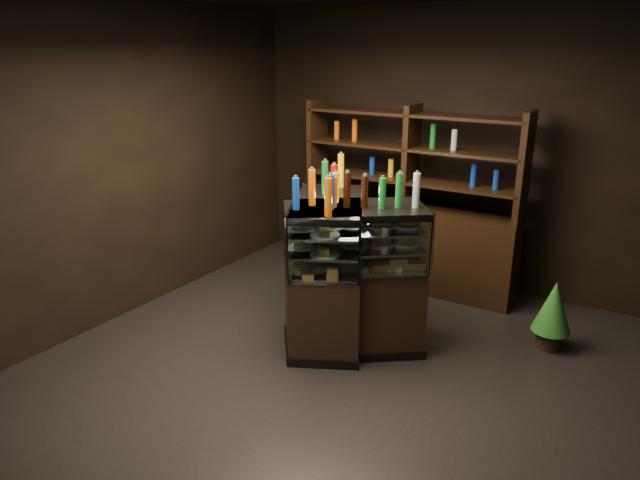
% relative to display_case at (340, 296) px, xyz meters
% --- Properties ---
extents(ground, '(5.00, 5.00, 0.00)m').
position_rel_display_case_xyz_m(ground, '(0.37, -0.51, -0.45)').
color(ground, black).
rests_on(ground, ground).
extents(room_shell, '(5.02, 5.02, 3.01)m').
position_rel_display_case_xyz_m(room_shell, '(0.37, -0.51, 1.50)').
color(room_shell, black).
rests_on(room_shell, ground).
extents(display_case, '(1.50, 1.35, 1.32)m').
position_rel_display_case_xyz_m(display_case, '(0.00, 0.00, 0.00)').
color(display_case, black).
rests_on(display_case, ground).
extents(food_display, '(1.13, 1.08, 0.41)m').
position_rel_display_case_xyz_m(food_display, '(-0.00, -0.00, 0.55)').
color(food_display, '#DD924F').
rests_on(food_display, display_case).
extents(bottles_top, '(0.97, 0.94, 0.30)m').
position_rel_display_case_xyz_m(bottles_top, '(0.00, 0.00, 1.00)').
color(bottles_top, '#D8590A').
rests_on(bottles_top, display_case).
extents(potted_conifer, '(0.34, 0.34, 0.72)m').
position_rel_display_case_xyz_m(potted_conifer, '(1.65, 0.89, -0.03)').
color(potted_conifer, black).
rests_on(potted_conifer, ground).
extents(back_shelving, '(2.40, 0.45, 2.00)m').
position_rel_display_case_xyz_m(back_shelving, '(-0.04, 1.54, 0.16)').
color(back_shelving, black).
rests_on(back_shelving, ground).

